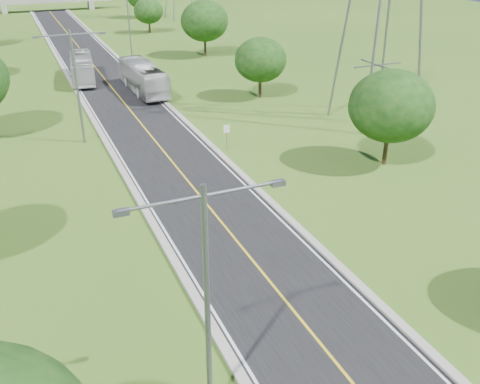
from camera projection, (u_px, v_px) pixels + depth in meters
The scene contains 15 objects.
ground at pixel (117, 94), 63.32m from camera, with size 260.00×260.00×0.00m, color #345819.
road at pixel (107, 82), 68.26m from camera, with size 8.00×150.00×0.06m, color black.
curb_left at pixel (73, 85), 66.71m from camera, with size 0.50×150.00×0.22m, color gray.
curb_right at pixel (140, 78), 69.73m from camera, with size 0.50×150.00×0.22m, color gray.
speed_limit_sign at pixel (227, 133), 46.28m from camera, with size 0.55×0.09×2.40m.
overpass at pixel (48, 1), 128.31m from camera, with size 30.00×3.00×3.20m.
streetlight_near_left at pixel (207, 288), 18.95m from camera, with size 5.90×0.25×10.00m.
streetlight_mid_left at pixel (76, 78), 46.19m from camera, with size 5.90×0.25×10.00m.
streetlight_far_right at pixel (129, 19), 77.70m from camera, with size 5.90×0.25×10.00m.
tree_rb at pixel (391, 106), 42.06m from camera, with size 6.72×6.72×7.82m.
tree_rc at pixel (260, 60), 60.14m from camera, with size 5.88×5.88×6.84m.
tree_rd at pixel (205, 21), 80.25m from camera, with size 7.14×7.14×8.30m.
tree_re at pixel (148, 11), 99.72m from camera, with size 5.46×5.46×6.35m.
bus_outbound at pixel (143, 78), 63.22m from camera, with size 2.89×12.35×3.44m, color beige.
bus_inbound at pixel (82, 68), 68.37m from camera, with size 2.69×11.49×3.20m, color beige.
Camera 1 is at (-11.05, -2.74, 17.31)m, focal length 40.00 mm.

